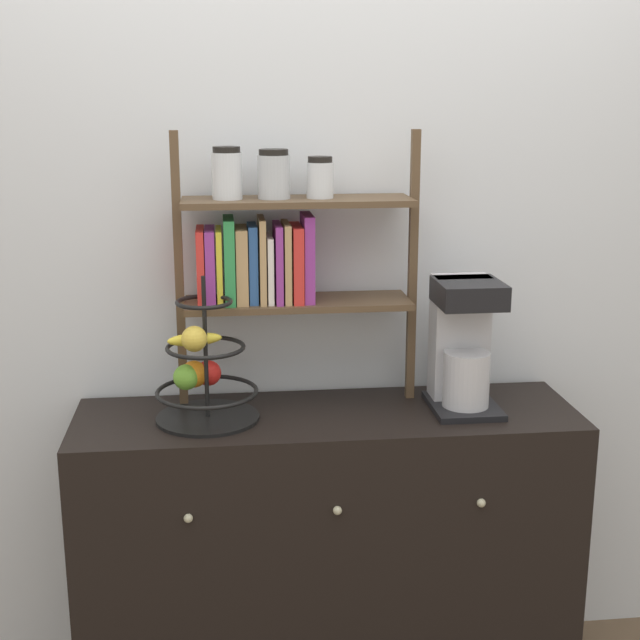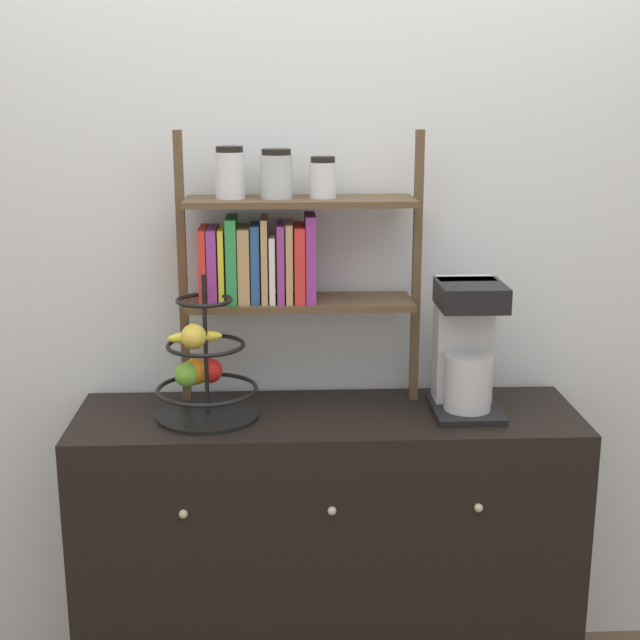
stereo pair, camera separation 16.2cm
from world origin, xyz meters
TOP-DOWN VIEW (x-y plane):
  - wall_back at (0.00, 0.46)m, footprint 7.00×0.05m
  - sideboard at (0.00, 0.21)m, footprint 1.43×0.44m
  - coffee_maker at (0.39, 0.23)m, footprint 0.19×0.24m
  - fruit_stand at (-0.35, 0.21)m, footprint 0.29×0.29m
  - shelf_hutch at (-0.15, 0.32)m, footprint 0.69×0.20m

SIDE VIEW (x-z plane):
  - sideboard at x=0.00m, z-range 0.00..0.88m
  - fruit_stand at x=-0.35m, z-range 0.81..1.22m
  - coffee_maker at x=0.39m, z-range 0.88..1.26m
  - wall_back at x=0.00m, z-range 0.00..2.60m
  - shelf_hutch at x=-0.15m, z-range 0.95..1.73m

